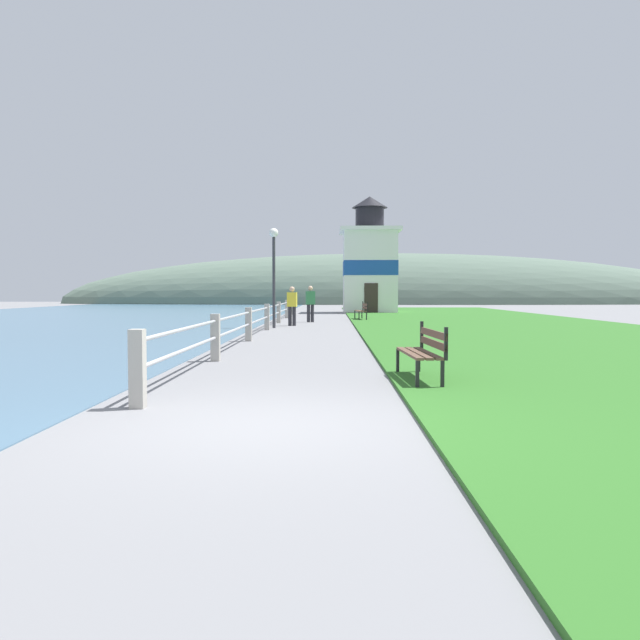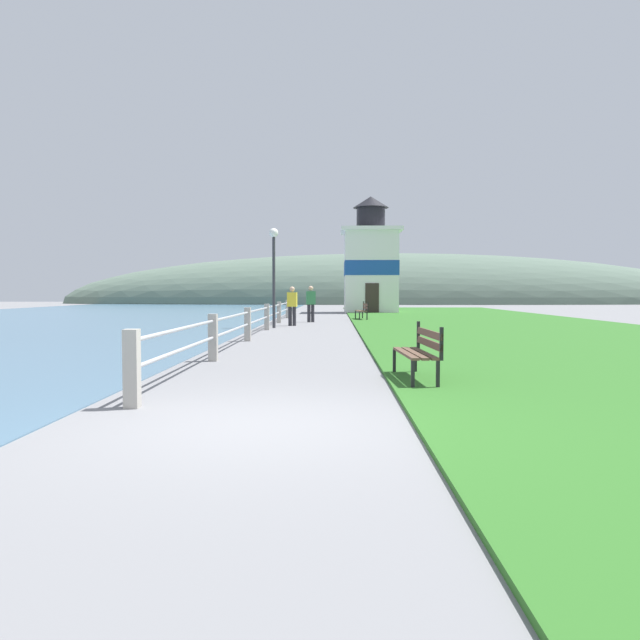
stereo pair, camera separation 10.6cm
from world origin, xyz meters
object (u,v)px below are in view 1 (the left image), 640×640
(person_strolling, at_px, (292,305))
(lamp_post, at_px, (274,259))
(park_bench_near, at_px, (424,349))
(lighthouse, at_px, (370,264))
(person_by_railing, at_px, (310,303))
(park_bench_midway, at_px, (362,310))

(person_strolling, relative_size, lamp_post, 0.42)
(park_bench_near, height_order, lighthouse, lighthouse)
(person_by_railing, bearing_deg, lamp_post, 149.89)
(park_bench_near, xyz_separation_m, person_by_railing, (-2.47, 19.51, 0.39))
(park_bench_midway, bearing_deg, person_strolling, 53.08)
(park_bench_near, distance_m, lamp_post, 15.37)
(person_strolling, height_order, person_by_railing, person_by_railing)
(lighthouse, xyz_separation_m, person_by_railing, (-3.62, -13.46, -2.42))
(person_strolling, bearing_deg, park_bench_near, -161.64)
(lamp_post, bearing_deg, park_bench_midway, 60.37)
(park_bench_midway, distance_m, person_by_railing, 3.27)
(park_bench_near, distance_m, lighthouse, 33.11)
(park_bench_midway, xyz_separation_m, person_by_railing, (-2.56, -2.00, 0.39))
(park_bench_midway, height_order, lighthouse, lighthouse)
(park_bench_midway, xyz_separation_m, lighthouse, (1.06, 11.46, 2.81))
(park_bench_midway, distance_m, person_strolling, 6.07)
(park_bench_midway, height_order, person_by_railing, person_by_railing)
(park_bench_near, xyz_separation_m, lamp_post, (-3.76, 14.74, 2.20))
(person_by_railing, bearing_deg, lighthouse, -29.99)
(park_bench_midway, relative_size, person_by_railing, 1.05)
(park_bench_midway, height_order, person_strolling, person_strolling)
(lamp_post, bearing_deg, person_strolling, 69.43)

